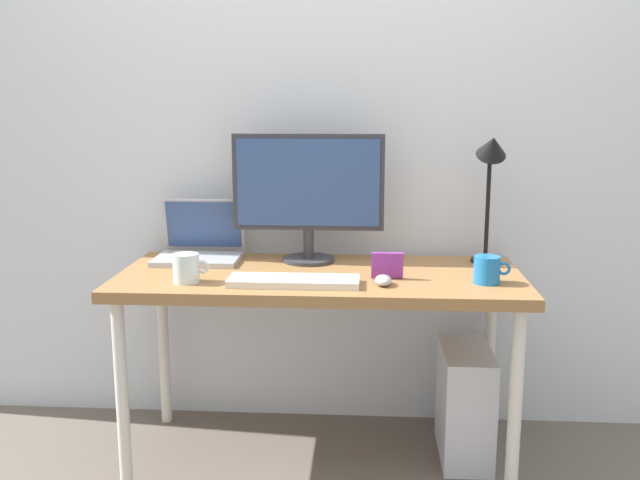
% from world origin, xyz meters
% --- Properties ---
extents(ground_plane, '(6.00, 6.00, 0.00)m').
position_xyz_m(ground_plane, '(0.00, 0.00, 0.00)').
color(ground_plane, '#665B51').
extents(back_wall, '(4.40, 0.04, 2.60)m').
position_xyz_m(back_wall, '(0.00, 0.37, 1.30)').
color(back_wall, silver).
rests_on(back_wall, ground_plane).
extents(desk, '(1.44, 0.63, 0.71)m').
position_xyz_m(desk, '(0.00, 0.00, 0.65)').
color(desk, olive).
rests_on(desk, ground_plane).
extents(monitor, '(0.57, 0.20, 0.49)m').
position_xyz_m(monitor, '(-0.06, 0.18, 0.99)').
color(monitor, '#333338').
rests_on(monitor, desk).
extents(laptop, '(0.32, 0.26, 0.23)m').
position_xyz_m(laptop, '(-0.48, 0.20, 0.77)').
color(laptop, '#B2B2B7').
rests_on(laptop, desk).
extents(desk_lamp, '(0.11, 0.16, 0.51)m').
position_xyz_m(desk_lamp, '(0.62, 0.18, 1.08)').
color(desk_lamp, black).
rests_on(desk_lamp, desk).
extents(keyboard, '(0.44, 0.14, 0.02)m').
position_xyz_m(keyboard, '(-0.08, -0.17, 0.72)').
color(keyboard, silver).
rests_on(keyboard, desk).
extents(mouse, '(0.06, 0.09, 0.03)m').
position_xyz_m(mouse, '(0.22, -0.16, 0.73)').
color(mouse, '#B2B2B7').
rests_on(mouse, desk).
extents(coffee_mug, '(0.12, 0.09, 0.09)m').
position_xyz_m(coffee_mug, '(0.57, -0.11, 0.76)').
color(coffee_mug, '#1E72BF').
rests_on(coffee_mug, desk).
extents(glass_cup, '(0.12, 0.09, 0.10)m').
position_xyz_m(glass_cup, '(-0.44, -0.16, 0.76)').
color(glass_cup, silver).
rests_on(glass_cup, desk).
extents(photo_frame, '(0.11, 0.03, 0.09)m').
position_xyz_m(photo_frame, '(0.24, -0.07, 0.76)').
color(photo_frame, purple).
rests_on(photo_frame, desk).
extents(computer_tower, '(0.18, 0.36, 0.42)m').
position_xyz_m(computer_tower, '(0.54, 0.04, 0.21)').
color(computer_tower, silver).
rests_on(computer_tower, ground_plane).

